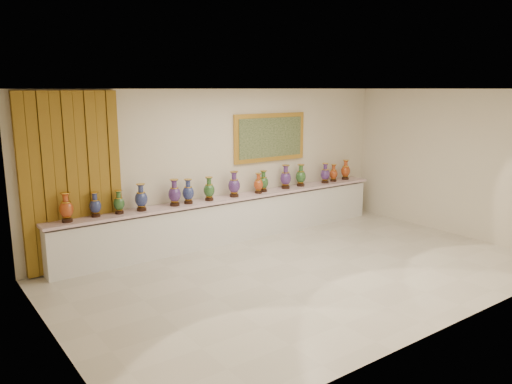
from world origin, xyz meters
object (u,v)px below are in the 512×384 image
vase_0 (66,209)px  vase_1 (95,206)px  counter (232,219)px  vase_2 (119,203)px

vase_0 → vase_1: bearing=7.2°
counter → vase_1: 2.80m
counter → vase_1: bearing=179.7°
counter → vase_0: (-3.21, -0.04, 0.68)m
counter → vase_2: (-2.33, -0.02, 0.65)m
counter → vase_0: vase_0 is taller
vase_1 → vase_2: bearing=-5.4°
vase_1 → vase_2: 0.40m
vase_0 → counter: bearing=0.8°
counter → vase_0: size_ratio=15.08×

